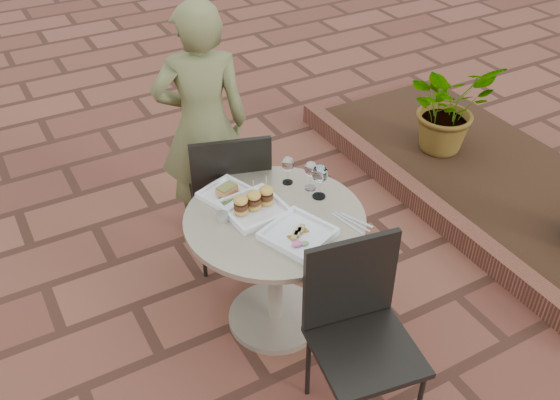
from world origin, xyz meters
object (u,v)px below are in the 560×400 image
diner (203,126)px  plate_tuna (298,234)px  chair_far (230,189)px  chair_near (358,321)px  cafe_table (275,254)px  plate_salmon (227,193)px  plate_sliders (254,205)px

diner → plate_tuna: 1.12m
chair_far → chair_near: same height
chair_far → plate_tuna: size_ratio=2.53×
cafe_table → plate_salmon: size_ratio=3.03×
cafe_table → chair_far: chair_far is taller
chair_near → diner: size_ratio=0.60×
cafe_table → chair_far: 0.56m
chair_far → plate_sliders: (-0.08, -0.46, 0.22)m
plate_salmon → plate_sliders: 0.19m
chair_near → plate_sliders: (-0.14, 0.72, 0.22)m
chair_far → diner: 0.44m
plate_tuna → diner: bearing=89.9°
cafe_table → chair_near: size_ratio=0.97×
chair_near → plate_tuna: bearing=106.0°
chair_far → plate_salmon: chair_far is taller
chair_far → plate_tuna: chair_far is taller
chair_far → plate_tuna: 0.77m
chair_far → plate_sliders: chair_far is taller
diner → plate_tuna: diner is taller
plate_sliders → chair_far: bearing=80.1°
plate_tuna → plate_salmon: bearing=108.5°
cafe_table → plate_sliders: size_ratio=2.94×
plate_salmon → cafe_table: bearing=-63.9°
plate_tuna → cafe_table: bearing=96.5°
plate_salmon → plate_sliders: size_ratio=0.97×
chair_far → chair_near: 1.19m
plate_sliders → plate_tuna: (0.09, -0.28, -0.02)m
chair_near → diner: diner is taller
cafe_table → chair_near: bearing=-83.6°
cafe_table → chair_far: (0.01, 0.55, 0.07)m
chair_far → plate_salmon: size_ratio=3.13×
plate_salmon → plate_tuna: (0.15, -0.46, -0.00)m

